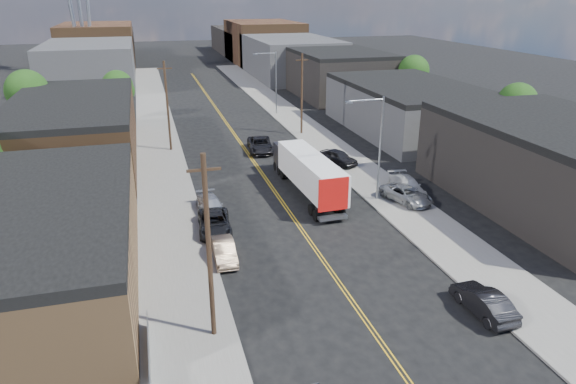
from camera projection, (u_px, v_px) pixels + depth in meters
ground at (223, 117)px, 73.84m from camera, size 260.00×260.00×0.00m
centerline at (242, 145)px, 60.38m from camera, size 0.32×120.00×0.01m
sidewalk_left at (160, 151)px, 57.98m from camera, size 5.00×140.00×0.15m
sidewalk_right at (319, 139)px, 62.74m from camera, size 5.00×140.00×0.15m
warehouse_tan at (29, 244)px, 30.63m from camera, size 12.00×22.00×5.60m
warehouse_brown at (74, 130)px, 53.78m from camera, size 12.00×26.00×6.60m
industrial_right_a at (561, 165)px, 42.17m from camera, size 14.00×22.00×7.10m
industrial_right_b at (409, 108)px, 65.69m from camera, size 14.00×24.00×6.10m
industrial_right_c at (337, 73)px, 88.74m from camera, size 14.00×22.00×7.60m
skyline_left_a at (91, 64)px, 98.79m from camera, size 16.00×30.00×8.00m
skyline_right_a at (290, 57)px, 108.81m from camera, size 16.00×30.00×8.00m
skyline_left_b at (98, 46)px, 120.86m from camera, size 16.00×26.00×10.00m
skyline_right_b at (263, 42)px, 130.88m from camera, size 16.00×26.00×10.00m
skyline_left_c at (104, 45)px, 139.35m from camera, size 16.00×40.00×7.00m
skyline_right_c at (248, 41)px, 149.37m from camera, size 16.00×40.00×7.00m
streetlight_near at (376, 141)px, 42.40m from camera, size 3.39×0.25×9.00m
streetlight_far at (273, 78)px, 73.81m from camera, size 3.39×0.25×9.00m
utility_pole_left_near at (209, 248)px, 25.05m from camera, size 1.60×0.26×10.00m
utility_pole_left_far at (168, 106)px, 56.46m from camera, size 1.60×0.26×10.00m
utility_pole_right at (302, 94)px, 63.26m from camera, size 1.60×0.26×10.00m
tree_left_mid at (28, 94)px, 61.37m from camera, size 5.10×5.04×8.37m
tree_left_far at (118, 88)px, 70.49m from camera, size 4.35×4.20×6.97m
tree_right_near at (517, 105)px, 58.07m from camera, size 4.60×4.48×7.44m
tree_right_far at (414, 73)px, 79.50m from camera, size 4.85×4.76×7.91m
semi_truck at (306, 170)px, 45.51m from camera, size 2.90×14.41×3.75m
car_left_b at (224, 251)px, 34.31m from camera, size 1.49×4.08×1.34m
car_left_c at (214, 223)px, 38.34m from camera, size 2.73×5.27×1.42m
car_left_d at (210, 206)px, 41.53m from camera, size 2.18×4.76×1.35m
car_right_oncoming at (484, 302)px, 28.57m from camera, size 1.69×4.46×1.45m
car_right_lot_a at (406, 194)px, 43.49m from camera, size 3.61×5.34×1.36m
car_right_lot_b at (407, 186)px, 45.16m from camera, size 2.45×5.22×1.47m
car_right_lot_c at (338, 157)px, 53.05m from camera, size 3.48×4.78×1.51m
car_ahead_truck at (260, 145)px, 57.78m from camera, size 3.29×5.94×1.57m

